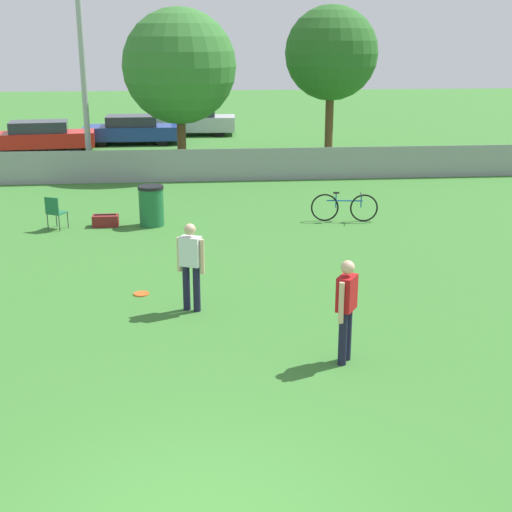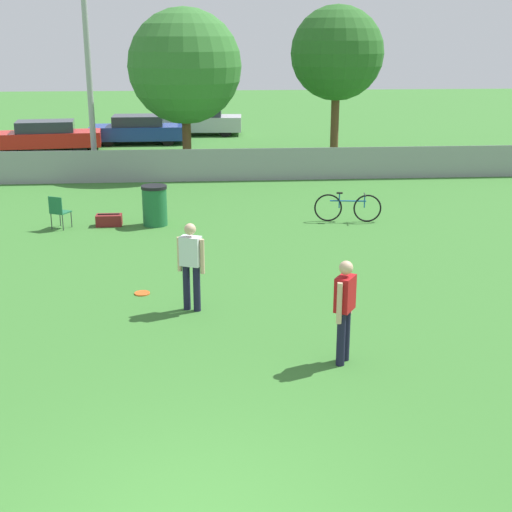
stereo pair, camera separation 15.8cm
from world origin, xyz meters
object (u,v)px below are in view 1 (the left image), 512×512
frisbee_disc (141,294)px  player_thrower_red (346,305)px  parked_car_silver (194,120)px  tree_far_right (331,53)px  tree_near_pole (179,66)px  gear_bag_sideline (106,221)px  parked_car_red (40,136)px  parked_car_blue (132,130)px  light_pole (81,37)px  bicycle_sideline (344,207)px  folding_chair_sideline (55,211)px  player_receiver_white (191,262)px  trash_bin (151,206)px

frisbee_disc → player_thrower_red: bearing=-45.1°
frisbee_disc → parked_car_silver: size_ratio=0.07×
tree_far_right → tree_near_pole: bearing=-161.5°
gear_bag_sideline → parked_car_red: size_ratio=0.14×
parked_car_blue → light_pole: bearing=-97.7°
light_pole → parked_car_blue: (0.96, 7.69, -4.07)m
light_pole → bicycle_sideline: 11.37m
player_thrower_red → bicycle_sideline: bearing=20.2°
player_thrower_red → parked_car_silver: 26.32m
tree_far_right → folding_chair_sideline: tree_far_right is taller
folding_chair_sideline → bicycle_sideline: bearing=-151.6°
tree_near_pole → player_receiver_white: (0.24, -13.95, -2.79)m
frisbee_disc → folding_chair_sideline: (-2.45, 5.04, 0.48)m
parked_car_silver → light_pole: bearing=-106.0°
parked_car_silver → parked_car_blue: bearing=-131.3°
tree_far_right → frisbee_disc: 16.83m
parked_car_blue → parked_car_silver: (2.85, 2.83, 0.07)m
tree_near_pole → tree_far_right: bearing=18.5°
parked_car_blue → bicycle_sideline: bearing=-66.6°
player_thrower_red → frisbee_disc: (-3.26, 3.27, -0.91)m
tree_near_pole → trash_bin: bearing=-95.5°
frisbee_disc → tree_far_right: bearing=66.5°
tree_far_right → light_pole: bearing=-164.4°
tree_near_pole → parked_car_silver: size_ratio=1.38×
folding_chair_sideline → parked_car_silver: parked_car_silver is taller
folding_chair_sideline → tree_far_right: bearing=-104.7°
frisbee_disc → player_receiver_white: bearing=-43.5°
gear_bag_sideline → parked_car_blue: size_ratio=0.15×
player_thrower_red → player_receiver_white: bearing=76.5°
gear_bag_sideline → trash_bin: bearing=-1.5°
gear_bag_sideline → parked_car_red: parked_car_red is taller
folding_chair_sideline → trash_bin: size_ratio=0.82×
parked_car_blue → gear_bag_sideline: bearing=-89.2°
player_receiver_white → trash_bin: 6.24m
folding_chair_sideline → light_pole: bearing=-62.0°
parked_car_red → parked_car_blue: (3.77, 1.95, -0.00)m
parked_car_silver → bicycle_sideline: bearing=-74.1°
tree_near_pole → frisbee_disc: size_ratio=19.32×
frisbee_disc → trash_bin: 5.25m
player_receiver_white → frisbee_disc: size_ratio=5.46×
tree_near_pole → folding_chair_sideline: tree_near_pole is taller
gear_bag_sideline → parked_car_red: (-4.12, 12.94, 0.49)m
folding_chair_sideline → parked_car_blue: size_ratio=0.20×
gear_bag_sideline → parked_car_blue: (-0.35, 14.88, 0.49)m
trash_bin → parked_car_red: parked_car_red is taller
trash_bin → light_pole: bearing=109.1°
bicycle_sideline → gear_bag_sideline: (-6.30, 0.08, -0.23)m
bicycle_sideline → parked_car_silver: parked_car_silver is taller
frisbee_disc → bicycle_sideline: size_ratio=0.17×
trash_bin → parked_car_silver: size_ratio=0.25×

